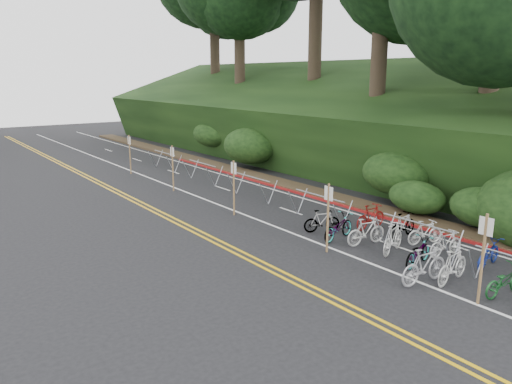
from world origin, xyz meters
TOP-DOWN VIEW (x-y plane):
  - ground at (0.00, 0.00)m, footprint 120.00×120.00m
  - road_markings at (0.63, 10.10)m, footprint 7.47×80.00m
  - red_curb at (5.70, 12.00)m, footprint 0.25×28.00m
  - embankment at (12.96, 19.04)m, footprint 14.30×48.14m
  - bike_racks_rest at (3.00, 13.00)m, footprint 1.14×23.00m
  - signpost_near at (1.05, -0.49)m, footprint 0.08×0.40m
  - signposts_rest at (0.60, 14.00)m, footprint 0.08×18.40m
  - bike_front at (1.03, 1.27)m, footprint 0.68×1.94m
  - bike_valet at (2.92, 1.70)m, footprint 3.15×11.57m

SIDE VIEW (x-z plane):
  - ground at x=0.00m, z-range 0.00..0.00m
  - road_markings at x=0.63m, z-range 0.00..0.01m
  - red_curb at x=5.70m, z-range 0.00..0.10m
  - bike_valet at x=2.92m, z-range -0.05..1.05m
  - bike_front at x=1.03m, z-range 0.00..1.15m
  - bike_racks_rest at x=3.00m, z-range 0.27..1.44m
  - signposts_rest at x=0.60m, z-range 0.18..2.68m
  - signpost_near at x=1.05m, z-range 0.18..2.77m
  - embankment at x=12.96m, z-range -1.99..7.12m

